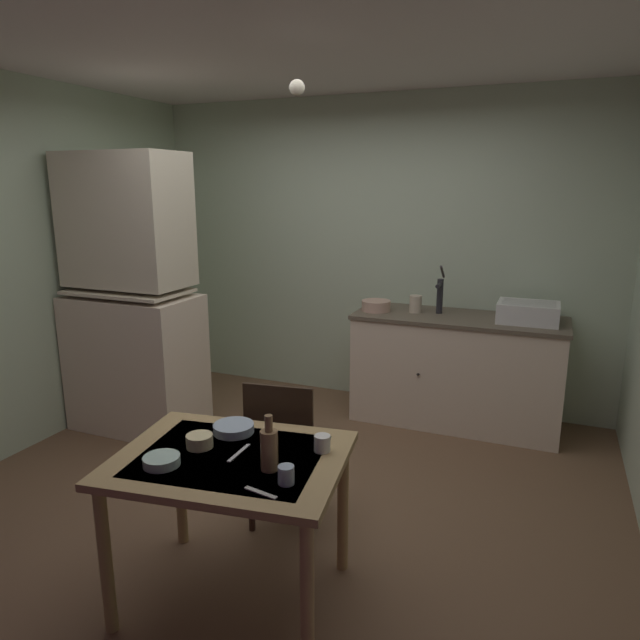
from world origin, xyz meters
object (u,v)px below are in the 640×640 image
Objects in this scene: serving_bowl_wide at (234,428)px; dining_table at (231,476)px; glass_bottle at (269,448)px; hand_pump at (440,293)px; chair_far_side at (285,448)px; sink_basin at (528,312)px; mixing_bowl_counter at (376,306)px; hutch_cabinet at (132,305)px; mug_tall at (322,443)px.

dining_table is at bearing -62.88° from serving_bowl_wide.
serving_bowl_wide is at bearing 117.12° from dining_table.
glass_bottle is at bearing -38.31° from serving_bowl_wide.
hand_pump is 0.44× the size of chair_far_side.
hand_pump is 1.97× the size of serving_bowl_wide.
serving_bowl_wide is at bearing -103.58° from hand_pump.
mixing_bowl_counter is (-1.18, -0.05, -0.04)m from sink_basin.
mug_tall is (2.08, -1.22, -0.23)m from hutch_cabinet.
hutch_cabinet is 2.42× the size of chair_far_side.
hutch_cabinet is 1.93× the size of dining_table.
sink_basin is 2.57m from serving_bowl_wide.
sink_basin is (2.83, 1.04, -0.03)m from hutch_cabinet.
mixing_bowl_counter is at bearing 90.78° from chair_far_side.
chair_far_side is at bearing 93.00° from dining_table.
chair_far_side is 0.65m from mug_tall.
glass_bottle is at bearing -95.00° from hand_pump.
dining_table is 0.30m from glass_bottle.
dining_table is at bearing -39.49° from hutch_cabinet.
serving_bowl_wide is at bearing 141.69° from glass_bottle.
mug_tall reaches higher than dining_table.
hand_pump is 5.21× the size of mug_tall.
chair_far_side is at bearing 110.72° from glass_bottle.
chair_far_side is (-0.03, 0.62, -0.15)m from dining_table.
chair_far_side is at bearing -104.19° from hand_pump.
hutch_cabinet is 2.42m from mug_tall.
mixing_bowl_counter is 2.20m from serving_bowl_wide.
chair_far_side reaches higher than serving_bowl_wide.
chair_far_side reaches higher than dining_table.
dining_table is 4.54× the size of glass_bottle.
sink_basin is at bearing 61.29° from serving_bowl_wide.
hand_pump is at bearing 26.74° from hutch_cabinet.
hutch_cabinet is 8.75× the size of glass_bottle.
sink_basin reaches higher than mixing_bowl_counter.
serving_bowl_wide is (-0.11, 0.21, 0.12)m from dining_table.
chair_far_side reaches higher than mug_tall.
hand_pump is 2.02m from chair_far_side.
mug_tall reaches higher than serving_bowl_wide.
hutch_cabinet reaches higher than serving_bowl_wide.
mixing_bowl_counter is at bearing -177.56° from sink_basin.
sink_basin is 1.18m from mixing_bowl_counter.
glass_bottle is at bearing -11.86° from dining_table.
hand_pump is 2.37m from serving_bowl_wide.
glass_bottle is at bearing -69.28° from chair_far_side.
glass_bottle reaches higher than mug_tall.
hand_pump is at bearing 10.79° from mixing_bowl_counter.
glass_bottle is (0.25, -0.67, 0.35)m from chair_far_side.
mixing_bowl_counter is (-0.50, -0.10, -0.13)m from hand_pump.
sink_basin is at bearing 65.52° from dining_table.
hand_pump is at bearing 75.81° from chair_far_side.
mug_tall is (0.39, -0.43, 0.29)m from chair_far_side.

